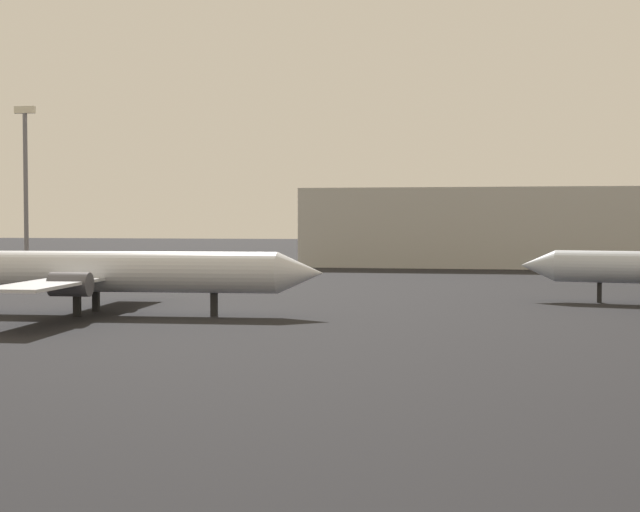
{
  "coord_description": "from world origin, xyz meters",
  "views": [
    {
      "loc": [
        3.16,
        -10.74,
        6.89
      ],
      "look_at": [
        -6.06,
        40.33,
        4.79
      ],
      "focal_mm": 51.17,
      "sensor_mm": 36.0,
      "label": 1
    }
  ],
  "objects": [
    {
      "name": "light_mast_left",
      "position": [
        -48.1,
        85.15,
        11.09
      ],
      "size": [
        2.4,
        0.5,
        19.65
      ],
      "color": "slate",
      "rests_on": "ground_plane"
    },
    {
      "name": "terminal_building",
      "position": [
        19.58,
        129.94,
        5.67
      ],
      "size": [
        85.26,
        26.88,
        11.34
      ],
      "primitive_type": "cube",
      "color": "#B7B7B2",
      "rests_on": "ground_plane"
    },
    {
      "name": "airplane_on_taxiway",
      "position": [
        -24.33,
        51.27,
        3.08
      ],
      "size": [
        32.23,
        25.7,
        9.09
      ],
      "rotation": [
        0.0,
        0.0,
        0.06
      ],
      "color": "silver",
      "rests_on": "ground_plane"
    }
  ]
}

